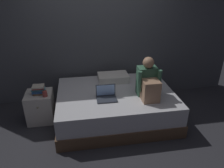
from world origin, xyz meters
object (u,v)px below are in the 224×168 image
at_px(person_sitting, 148,82).
at_px(pillow, 113,78).
at_px(laptop, 106,95).
at_px(book_stack, 38,90).
at_px(nightstand, 40,107).
at_px(bed, 115,105).
at_px(mug, 45,94).

bearing_deg(person_sitting, pillow, 122.99).
height_order(laptop, book_stack, laptop).
relative_size(person_sitting, pillow, 1.17).
distance_m(nightstand, book_stack, 0.34).
height_order(person_sitting, book_stack, person_sitting).
xyz_separation_m(bed, nightstand, (-1.30, 0.15, 0.00)).
distance_m(bed, mug, 1.21).
distance_m(person_sitting, mug, 1.69).
relative_size(bed, nightstand, 3.82).
bearing_deg(pillow, mug, -160.97).
bearing_deg(book_stack, nightstand, 151.26).
distance_m(pillow, book_stack, 1.35).
xyz_separation_m(book_stack, mug, (0.11, -0.11, -0.03)).
bearing_deg(pillow, nightstand, -167.51).
relative_size(nightstand, pillow, 0.93).
xyz_separation_m(pillow, mug, (-1.21, -0.42, -0.02)).
distance_m(bed, person_sitting, 0.75).
distance_m(person_sitting, pillow, 0.84).
bearing_deg(mug, pillow, 19.03).
distance_m(person_sitting, book_stack, 1.81).
bearing_deg(pillow, person_sitting, -57.01).
relative_size(bed, laptop, 6.25).
distance_m(person_sitting, laptop, 0.70).
height_order(nightstand, pillow, pillow).
bearing_deg(bed, nightstand, 173.23).
bearing_deg(person_sitting, mug, 170.56).
height_order(bed, person_sitting, person_sitting).
height_order(book_stack, mug, book_stack).
xyz_separation_m(bed, person_sitting, (0.48, -0.24, 0.52)).
xyz_separation_m(nightstand, book_stack, (0.02, -0.01, 0.34)).
bearing_deg(book_stack, laptop, -17.70).
xyz_separation_m(bed, laptop, (-0.19, -0.20, 0.32)).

